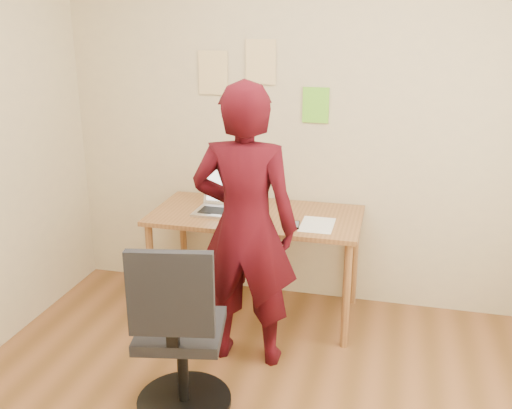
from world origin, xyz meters
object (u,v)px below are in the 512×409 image
(office_chair, at_px, (179,342))
(phone, at_px, (294,225))
(person, at_px, (245,228))
(desk, at_px, (256,226))
(laptop, at_px, (225,203))

(office_chair, bearing_deg, phone, 56.04)
(person, bearing_deg, desk, -84.70)
(desk, height_order, phone, phone)
(desk, height_order, office_chair, office_chair)
(laptop, bearing_deg, person, -60.49)
(phone, bearing_deg, desk, 142.33)
(desk, bearing_deg, office_chair, -95.98)
(phone, height_order, office_chair, office_chair)
(desk, relative_size, laptop, 3.72)
(laptop, distance_m, phone, 0.54)
(laptop, height_order, phone, laptop)
(office_chair, bearing_deg, laptop, 83.84)
(laptop, xyz_separation_m, person, (0.29, -0.55, 0.05))
(phone, bearing_deg, office_chair, -120.36)
(desk, relative_size, office_chair, 1.43)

